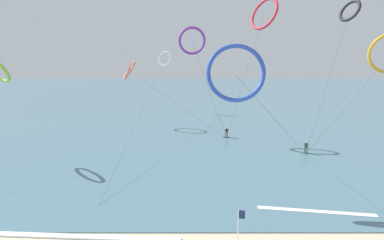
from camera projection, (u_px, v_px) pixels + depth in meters
sea_water at (192, 92)px, 118.95m from camera, size 400.00×200.00×0.08m
surfer_emerald at (307, 148)px, 38.81m from camera, size 1.40×0.73×1.70m
surfer_navy at (227, 133)px, 47.13m from camera, size 1.40×0.64×1.70m
kite_charcoal at (351, 11)px, 39.81m from camera, size 7.97×6.71×21.04m
kite_cobalt at (236, 73)px, 24.90m from camera, size 14.41×13.05×14.05m
kite_ivory at (165, 59)px, 70.01m from camera, size 4.05×50.84×15.03m
kite_coral at (130, 70)px, 54.79m from camera, size 19.72×12.27×12.72m
kite_crimson at (265, 14)px, 44.50m from camera, size 7.95×5.61×22.33m
kite_violet at (193, 41)px, 44.22m from camera, size 7.95×1.85×17.80m
beach_flag at (240, 222)px, 19.19m from camera, size 0.47×0.13×2.71m
wave_crest_near at (67, 236)px, 20.55m from camera, size 16.55×1.41×0.12m
wave_crest_mid at (317, 212)px, 23.86m from camera, size 9.55×1.88×0.12m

